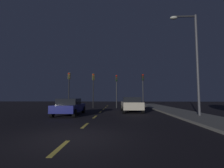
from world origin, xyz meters
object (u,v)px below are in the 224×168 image
(car_adjacent_lane, at_px, (69,106))
(car_stopped_ahead, at_px, (131,104))
(traffic_signal_center_right, at_px, (117,85))
(traffic_signal_far_left, at_px, (69,83))
(traffic_signal_far_right, at_px, (143,84))
(traffic_signal_center_left, at_px, (93,84))
(street_lamp_right, at_px, (193,55))

(car_adjacent_lane, bearing_deg, car_stopped_ahead, 28.91)
(traffic_signal_center_right, height_order, car_adjacent_lane, traffic_signal_center_right)
(traffic_signal_center_right, bearing_deg, traffic_signal_far_left, 179.99)
(traffic_signal_far_left, bearing_deg, traffic_signal_far_right, -0.00)
(traffic_signal_far_left, relative_size, car_adjacent_lane, 1.12)
(traffic_signal_far_left, relative_size, traffic_signal_far_right, 1.05)
(car_stopped_ahead, bearing_deg, traffic_signal_center_left, 129.20)
(car_stopped_ahead, height_order, street_lamp_right, street_lamp_right)
(traffic_signal_center_right, xyz_separation_m, traffic_signal_far_right, (3.63, 0.00, 0.07))
(traffic_signal_far_right, relative_size, street_lamp_right, 0.59)
(traffic_signal_far_left, distance_m, traffic_signal_far_right, 10.27)
(traffic_signal_far_left, relative_size, car_stopped_ahead, 1.20)
(car_stopped_ahead, relative_size, street_lamp_right, 0.52)
(traffic_signal_far_left, xyz_separation_m, traffic_signal_center_left, (3.42, -0.00, -0.09))
(traffic_signal_center_right, bearing_deg, car_adjacent_lane, -113.75)
(traffic_signal_center_left, bearing_deg, traffic_signal_far_left, 179.99)
(street_lamp_right, bearing_deg, car_stopped_ahead, 136.19)
(traffic_signal_far_left, distance_m, car_stopped_ahead, 10.40)
(car_stopped_ahead, distance_m, street_lamp_right, 7.22)
(traffic_signal_center_left, bearing_deg, traffic_signal_far_right, -0.00)
(car_adjacent_lane, bearing_deg, street_lamp_right, -6.98)
(traffic_signal_center_right, xyz_separation_m, car_stopped_ahead, (1.54, -5.84, -2.44))
(car_adjacent_lane, bearing_deg, traffic_signal_center_left, 85.71)
(traffic_signal_far_right, relative_size, car_stopped_ahead, 1.14)
(traffic_signal_center_left, bearing_deg, traffic_signal_center_right, -0.01)
(traffic_signal_far_right, bearing_deg, traffic_signal_center_right, -180.00)
(traffic_signal_center_left, relative_size, traffic_signal_far_right, 1.02)
(traffic_signal_center_left, distance_m, car_adjacent_lane, 9.24)
(traffic_signal_center_left, distance_m, traffic_signal_center_right, 3.23)
(traffic_signal_far_left, bearing_deg, traffic_signal_center_left, -0.01)
(traffic_signal_center_right, distance_m, car_adjacent_lane, 9.97)
(street_lamp_right, bearing_deg, traffic_signal_far_right, 102.82)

